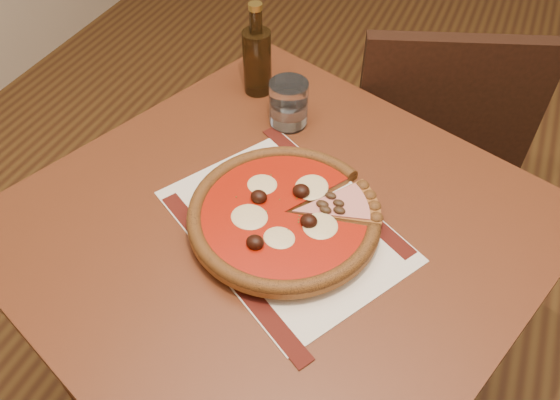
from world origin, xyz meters
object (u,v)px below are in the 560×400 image
at_px(plate, 284,221).
at_px(pizza, 284,213).
at_px(table, 276,257).
at_px(water_glass, 289,104).
at_px(chair_far, 426,144).
at_px(bottle, 257,59).

relative_size(plate, pizza, 0.92).
height_order(table, pizza, pizza).
xyz_separation_m(pizza, water_glass, (-0.10, 0.25, 0.02)).
relative_size(chair_far, plate, 2.98).
height_order(table, bottle, bottle).
bearing_deg(bottle, table, -60.58).
relative_size(chair_far, pizza, 2.74).
bearing_deg(chair_far, pizza, 56.45).
distance_m(plate, bottle, 0.39).
bearing_deg(bottle, water_glass, -36.62).
xyz_separation_m(table, bottle, (-0.18, 0.33, 0.18)).
bearing_deg(table, plate, -16.17).
height_order(chair_far, bottle, bottle).
distance_m(table, bottle, 0.41).
height_order(table, chair_far, chair_far).
height_order(table, plate, plate).
bearing_deg(pizza, water_glass, 111.31).
height_order(pizza, bottle, bottle).
distance_m(chair_far, pizza, 0.69).
bearing_deg(bottle, chair_far, 38.86).
bearing_deg(pizza, plate, 33.17).
bearing_deg(chair_far, table, 54.73).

